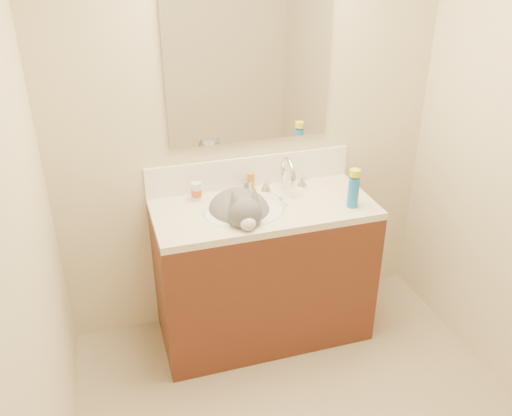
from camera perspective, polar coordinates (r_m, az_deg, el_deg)
room_shell at (r=1.85m, az=10.31°, el=4.15°), size 2.24×2.54×2.52m
vanity_cabinet at (r=3.16m, az=0.78°, el=-7.00°), size 1.20×0.55×0.82m
counter_slab at (r=2.94m, az=0.83°, el=-0.10°), size 1.20×0.55×0.04m
basin at (r=2.91m, az=-1.25°, el=-1.56°), size 0.45×0.36×0.14m
faucet at (r=3.06m, az=3.27°, el=3.27°), size 0.28×0.20×0.21m
cat at (r=2.88m, az=-1.63°, el=-0.57°), size 0.39×0.49×0.35m
backsplash at (r=3.12m, az=-0.64°, el=3.86°), size 1.20×0.02×0.18m
mirror at (r=2.93m, az=-0.70°, el=14.47°), size 0.90×0.02×0.80m
pill_bottle at (r=2.99m, az=-6.29°, el=1.74°), size 0.07×0.07×0.10m
pill_label at (r=2.99m, az=-6.28°, el=1.63°), size 0.08×0.08×0.04m
silver_jar at (r=3.07m, az=-0.94°, el=2.33°), size 0.07×0.07×0.07m
amber_bottle at (r=3.08m, az=-0.56°, el=2.79°), size 0.04×0.04×0.11m
toothbrush at (r=2.99m, az=2.71°, el=0.92°), size 0.03×0.14×0.01m
toothbrush_head at (r=2.99m, az=2.71°, el=0.97°), size 0.02×0.03×0.01m
spray_can at (r=2.93m, az=10.20°, el=1.61°), size 0.07×0.07×0.16m
spray_cap at (r=2.88m, az=10.39°, el=3.67°), size 0.07×0.07×0.04m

